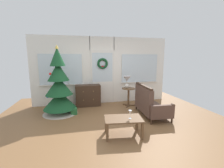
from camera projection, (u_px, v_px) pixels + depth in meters
name	position (u px, v px, depth m)	size (l,w,h in m)	color
ground_plane	(115.00, 124.00, 4.10)	(6.76, 6.76, 0.00)	brown
back_wall_with_door	(102.00, 70.00, 5.89)	(5.20, 0.19, 2.55)	white
christmas_tree	(59.00, 89.00, 4.76)	(1.08, 1.08, 2.15)	#4C331E
dresser_cabinet	(88.00, 95.00, 5.63)	(0.90, 0.45, 0.78)	#3D281C
settee_sofa	(149.00, 104.00, 4.66)	(0.78, 1.41, 0.96)	#3D281C
side_table	(128.00, 93.00, 5.54)	(0.50, 0.48, 0.68)	brown
table_lamp	(127.00, 80.00, 5.49)	(0.28, 0.28, 0.44)	silver
coffee_table	(123.00, 121.00, 3.43)	(0.89, 0.61, 0.42)	brown
wine_glass	(130.00, 113.00, 3.37)	(0.08, 0.08, 0.20)	silver
gift_box	(74.00, 111.00, 4.80)	(0.19, 0.17, 0.19)	#266633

